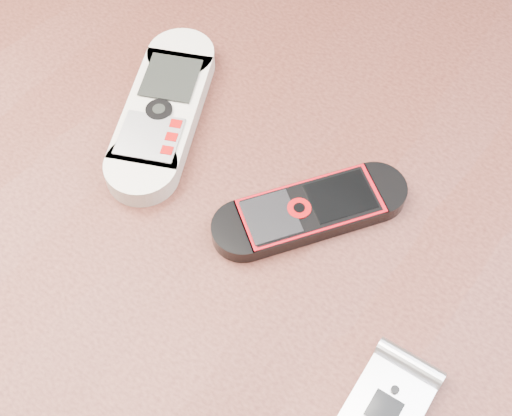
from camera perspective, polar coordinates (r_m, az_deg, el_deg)
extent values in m
cube|color=black|center=(0.56, -0.41, -1.24)|extent=(1.20, 0.80, 0.03)
cube|color=black|center=(1.25, -10.97, 13.63)|extent=(0.06, 0.06, 0.71)
cube|color=beige|center=(0.59, -7.49, 7.70)|extent=(0.13, 0.18, 0.02)
cube|color=black|center=(0.54, 4.38, -0.18)|extent=(0.13, 0.15, 0.02)
cube|color=silver|center=(0.48, 9.97, -16.02)|extent=(0.05, 0.09, 0.01)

